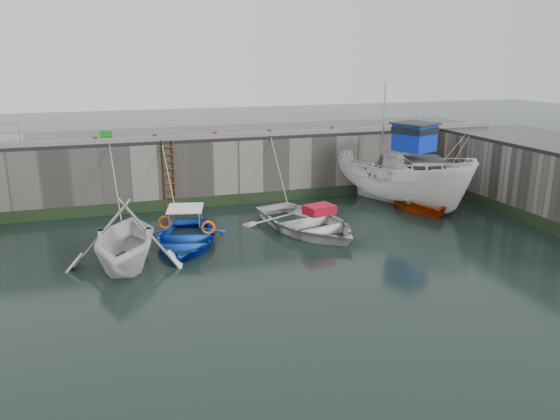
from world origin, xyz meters
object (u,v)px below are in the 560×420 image
object	(u,v)px
boat_near_blue	(186,244)
bollard_d	(269,132)
boat_near_white	(127,264)
bollard_a	(96,140)
bollard_e	(332,130)
ladder	(169,176)
boat_near_navy	(307,230)
fish_crate	(106,133)
boat_far_white	(401,179)
boat_far_orange	(419,194)
bollard_c	(215,135)
bollard_b	(155,137)

from	to	relation	value
boat_near_blue	bollard_d	distance (m)	7.83
boat_near_white	boat_near_blue	distance (m)	2.64
bollard_a	bollard_e	bearing A→B (deg)	0.00
bollard_a	bollard_d	distance (m)	7.80
ladder	boat_near_blue	size ratio (longest dim) A/B	0.69
boat_near_white	boat_near_navy	distance (m)	7.31
fish_crate	bollard_d	bearing A→B (deg)	-17.92
boat_far_white	fish_crate	bearing A→B (deg)	137.35
boat_far_white	bollard_d	bearing A→B (deg)	132.27
boat_near_white	bollard_a	distance (m)	7.45
boat_far_orange	bollard_a	bearing A→B (deg)	-173.14
bollard_a	boat_near_blue	bearing A→B (deg)	-60.42
bollard_d	boat_far_white	bearing A→B (deg)	-24.98
boat_far_white	bollard_a	distance (m)	13.87
boat_far_white	bollard_c	size ratio (longest dim) A/B	29.39
ladder	fish_crate	distance (m)	3.91
boat_near_navy	bollard_b	bearing A→B (deg)	122.28
bollard_a	bollard_e	world-z (taller)	same
ladder	boat_near_navy	xyz separation A→B (m)	(4.86, -4.66, -1.59)
boat_far_orange	bollard_e	distance (m)	5.20
boat_near_blue	bollard_b	distance (m)	6.15
boat_near_white	bollard_e	distance (m)	12.66
boat_far_white	bollard_e	xyz separation A→B (m)	(-2.46, 2.64, 2.05)
bollard_b	bollard_d	distance (m)	5.30
boat_far_white	bollard_b	distance (m)	11.46
ladder	boat_near_navy	bearing A→B (deg)	-43.79
ladder	bollard_b	size ratio (longest dim) A/B	11.43
fish_crate	bollard_e	bearing A→B (deg)	-13.29
boat_near_navy	boat_far_orange	bearing A→B (deg)	5.33
bollard_d	bollard_b	bearing A→B (deg)	180.00
bollard_e	boat_near_white	bearing A→B (deg)	-147.11
boat_far_orange	bollard_b	bearing A→B (deg)	-175.19
boat_near_white	bollard_e	size ratio (longest dim) A/B	17.10
boat_near_white	bollard_a	bearing A→B (deg)	106.14
boat_far_orange	bollard_e	xyz separation A→B (m)	(-3.49, 2.57, 2.87)
boat_near_blue	bollard_a	size ratio (longest dim) A/B	16.50
boat_near_white	boat_near_blue	world-z (taller)	boat_near_white
boat_near_navy	bollard_a	world-z (taller)	bollard_a
boat_far_white	fish_crate	size ratio (longest dim) A/B	15.20
bollard_c	bollard_d	xyz separation A→B (m)	(2.60, 0.00, 0.00)
bollard_d	bollard_a	bearing A→B (deg)	180.00
fish_crate	boat_near_navy	bearing A→B (deg)	-45.79
bollard_a	bollard_c	xyz separation A→B (m)	(5.20, 0.00, 0.00)
ladder	fish_crate	xyz separation A→B (m)	(-2.56, 2.41, 1.71)
boat_near_navy	bollard_a	distance (m)	9.88
boat_near_navy	bollard_c	size ratio (longest dim) A/B	20.15
ladder	boat_near_blue	world-z (taller)	ladder
boat_far_orange	bollard_d	size ratio (longest dim) A/B	26.92
boat_near_blue	bollard_e	xyz separation A→B (m)	(8.06, 5.17, 3.30)
boat_near_navy	boat_far_white	distance (m)	6.20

